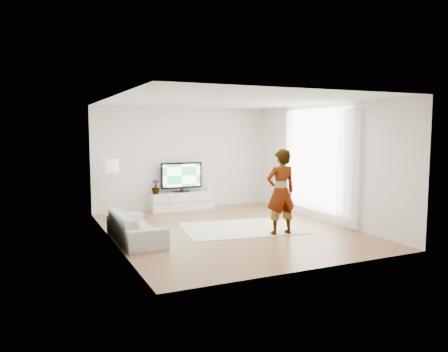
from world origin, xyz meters
name	(u,v)px	position (x,y,z in m)	size (l,w,h in m)	color
floor	(229,230)	(0.00, 0.00, 0.00)	(6.00, 6.00, 0.00)	#9F7648
ceiling	(230,101)	(0.00, 0.00, 2.80)	(6.00, 6.00, 0.00)	white
wall_left	(112,171)	(-2.50, 0.00, 1.40)	(0.02, 6.00, 2.80)	silver
wall_right	(324,163)	(2.50, 0.00, 1.40)	(0.02, 6.00, 2.80)	silver
wall_back	(183,158)	(0.00, 3.00, 1.40)	(5.00, 0.02, 2.80)	silver
wall_front	(313,181)	(0.00, -3.00, 1.40)	(5.00, 0.02, 2.80)	silver
window	(315,160)	(2.48, 0.30, 1.45)	(0.01, 2.60, 2.50)	white
curtain_near	(348,168)	(2.40, -1.00, 1.35)	(0.04, 0.70, 2.60)	white
curtain_far	(284,161)	(2.40, 1.60, 1.35)	(0.04, 0.70, 2.60)	white
media_console	(182,201)	(-0.13, 2.76, 0.24)	(1.74, 0.49, 0.49)	white
television	(181,176)	(-0.13, 2.79, 0.93)	(1.17, 0.23, 0.81)	black
game_console	(208,186)	(0.63, 2.76, 0.61)	(0.08, 0.18, 0.24)	white
potted_plant	(156,187)	(-0.87, 2.77, 0.68)	(0.21, 0.21, 0.38)	#3F7238
rug	(241,228)	(0.30, 0.04, 0.01)	(2.51, 1.81, 0.01)	white
player	(281,192)	(0.80, -0.81, 0.90)	(0.65, 0.43, 1.78)	#334772
sofa	(136,226)	(-2.08, -0.05, 0.29)	(1.95, 0.76, 0.57)	beige
floor_lamp	(112,168)	(-2.05, 2.44, 1.24)	(0.33, 0.33, 1.46)	silver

